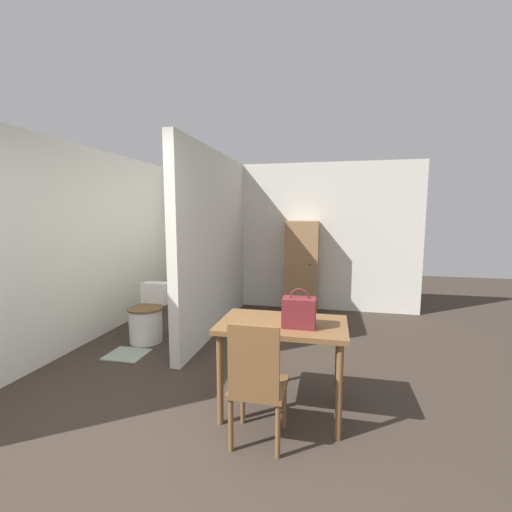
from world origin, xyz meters
name	(u,v)px	position (x,y,z in m)	size (l,w,h in m)	color
ground_plane	(152,484)	(0.00, 0.00, 0.00)	(16.00, 16.00, 0.00)	#382D26
wall_back	(271,237)	(0.00, 4.21, 1.25)	(4.99, 0.12, 2.50)	silver
wall_left	(85,245)	(-2.05, 2.08, 1.25)	(0.12, 5.15, 2.50)	silver
partition_wall	(215,243)	(-0.56, 2.82, 1.25)	(0.12, 2.68, 2.50)	silver
dining_table	(282,335)	(0.68, 0.93, 0.67)	(1.03, 0.62, 0.78)	brown
wooden_chair	(257,381)	(0.56, 0.48, 0.49)	(0.39, 0.39, 0.93)	brown
toilet	(148,318)	(-1.28, 2.19, 0.29)	(0.44, 0.59, 0.72)	white
handbag	(299,312)	(0.81, 0.84, 0.90)	(0.25, 0.16, 0.30)	maroon
wooden_cabinet	(302,267)	(0.57, 3.94, 0.77)	(0.54, 0.42, 1.53)	#997047
bath_mat	(127,354)	(-1.28, 1.70, 0.01)	(0.45, 0.40, 0.01)	#99A899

